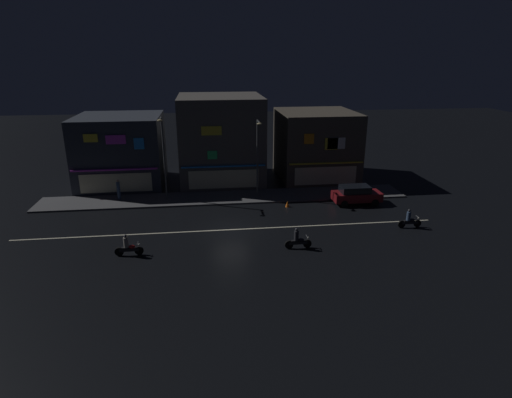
{
  "coord_description": "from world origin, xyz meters",
  "views": [
    {
      "loc": [
        -1.74,
        -29.82,
        12.77
      ],
      "look_at": [
        2.22,
        2.03,
        1.72
      ],
      "focal_mm": 29.48,
      "sensor_mm": 36.0,
      "label": 1
    }
  ],
  "objects_px": {
    "streetlamp_mid": "(258,152)",
    "motorcycle_opposite_lane": "(128,247)",
    "streetlamp_west": "(164,152)",
    "motorcycle_lead": "(409,220)",
    "motorcycle_following": "(298,240)",
    "parked_car_near_kerb": "(356,194)",
    "pedestrian_on_sidewalk": "(119,190)",
    "traffic_cone": "(287,204)"
  },
  "relations": [
    {
      "from": "streetlamp_mid",
      "to": "motorcycle_opposite_lane",
      "type": "relative_size",
      "value": 3.76
    },
    {
      "from": "streetlamp_west",
      "to": "motorcycle_lead",
      "type": "xyz_separation_m",
      "value": [
        19.19,
        -8.73,
        -3.95
      ]
    },
    {
      "from": "motorcycle_following",
      "to": "parked_car_near_kerb",
      "type": "bearing_deg",
      "value": -124.8
    },
    {
      "from": "motorcycle_following",
      "to": "streetlamp_mid",
      "type": "bearing_deg",
      "value": -77.4
    },
    {
      "from": "pedestrian_on_sidewalk",
      "to": "motorcycle_following",
      "type": "xyz_separation_m",
      "value": [
        14.15,
        -12.01,
        -0.38
      ]
    },
    {
      "from": "streetlamp_mid",
      "to": "motorcycle_opposite_lane",
      "type": "bearing_deg",
      "value": -132.84
    },
    {
      "from": "pedestrian_on_sidewalk",
      "to": "motorcycle_opposite_lane",
      "type": "relative_size",
      "value": 0.97
    },
    {
      "from": "streetlamp_west",
      "to": "motorcycle_lead",
      "type": "bearing_deg",
      "value": -24.46
    },
    {
      "from": "pedestrian_on_sidewalk",
      "to": "motorcycle_following",
      "type": "distance_m",
      "value": 18.57
    },
    {
      "from": "parked_car_near_kerb",
      "to": "motorcycle_opposite_lane",
      "type": "bearing_deg",
      "value": 23.49
    },
    {
      "from": "streetlamp_mid",
      "to": "traffic_cone",
      "type": "height_order",
      "value": "streetlamp_mid"
    },
    {
      "from": "motorcycle_opposite_lane",
      "to": "traffic_cone",
      "type": "distance_m",
      "value": 14.81
    },
    {
      "from": "streetlamp_west",
      "to": "traffic_cone",
      "type": "height_order",
      "value": "streetlamp_west"
    },
    {
      "from": "motorcycle_lead",
      "to": "streetlamp_mid",
      "type": "bearing_deg",
      "value": -37.29
    },
    {
      "from": "traffic_cone",
      "to": "motorcycle_opposite_lane",
      "type": "bearing_deg",
      "value": -147.12
    },
    {
      "from": "streetlamp_west",
      "to": "motorcycle_opposite_lane",
      "type": "distance_m",
      "value": 11.79
    },
    {
      "from": "streetlamp_mid",
      "to": "pedestrian_on_sidewalk",
      "type": "bearing_deg",
      "value": 176.62
    },
    {
      "from": "streetlamp_west",
      "to": "parked_car_near_kerb",
      "type": "bearing_deg",
      "value": -9.45
    },
    {
      "from": "parked_car_near_kerb",
      "to": "motorcycle_following",
      "type": "distance_m",
      "value": 11.14
    },
    {
      "from": "streetlamp_mid",
      "to": "motorcycle_following",
      "type": "xyz_separation_m",
      "value": [
        1.35,
        -11.26,
        -3.72
      ]
    },
    {
      "from": "pedestrian_on_sidewalk",
      "to": "traffic_cone",
      "type": "height_order",
      "value": "pedestrian_on_sidewalk"
    },
    {
      "from": "parked_car_near_kerb",
      "to": "traffic_cone",
      "type": "relative_size",
      "value": 7.82
    },
    {
      "from": "parked_car_near_kerb",
      "to": "streetlamp_mid",
      "type": "bearing_deg",
      "value": -18.03
    },
    {
      "from": "motorcycle_lead",
      "to": "pedestrian_on_sidewalk",
      "type": "bearing_deg",
      "value": -20.22
    },
    {
      "from": "motorcycle_opposite_lane",
      "to": "traffic_cone",
      "type": "relative_size",
      "value": 3.45
    },
    {
      "from": "pedestrian_on_sidewalk",
      "to": "motorcycle_following",
      "type": "bearing_deg",
      "value": -27.52
    },
    {
      "from": "pedestrian_on_sidewalk",
      "to": "motorcycle_lead",
      "type": "xyz_separation_m",
      "value": [
        23.57,
        -9.45,
        -0.38
      ]
    },
    {
      "from": "motorcycle_lead",
      "to": "motorcycle_opposite_lane",
      "type": "height_order",
      "value": "same"
    },
    {
      "from": "motorcycle_lead",
      "to": "streetlamp_west",
      "type": "bearing_deg",
      "value": -22.83
    },
    {
      "from": "motorcycle_following",
      "to": "motorcycle_opposite_lane",
      "type": "height_order",
      "value": "same"
    },
    {
      "from": "streetlamp_west",
      "to": "streetlamp_mid",
      "type": "xyz_separation_m",
      "value": [
        8.43,
        -0.04,
        -0.23
      ]
    },
    {
      "from": "streetlamp_west",
      "to": "motorcycle_lead",
      "type": "height_order",
      "value": "streetlamp_west"
    },
    {
      "from": "streetlamp_west",
      "to": "streetlamp_mid",
      "type": "distance_m",
      "value": 8.43
    },
    {
      "from": "motorcycle_following",
      "to": "motorcycle_opposite_lane",
      "type": "bearing_deg",
      "value": 4.18
    },
    {
      "from": "parked_car_near_kerb",
      "to": "motorcycle_following",
      "type": "height_order",
      "value": "parked_car_near_kerb"
    },
    {
      "from": "pedestrian_on_sidewalk",
      "to": "motorcycle_following",
      "type": "height_order",
      "value": "pedestrian_on_sidewalk"
    },
    {
      "from": "motorcycle_lead",
      "to": "traffic_cone",
      "type": "xyz_separation_m",
      "value": [
        -8.48,
        5.79,
        -0.36
      ]
    },
    {
      "from": "parked_car_near_kerb",
      "to": "motorcycle_lead",
      "type": "xyz_separation_m",
      "value": [
        2.17,
        -5.9,
        -0.24
      ]
    },
    {
      "from": "parked_car_near_kerb",
      "to": "motorcycle_opposite_lane",
      "type": "xyz_separation_m",
      "value": [
        -18.74,
        -8.15,
        -0.24
      ]
    },
    {
      "from": "parked_car_near_kerb",
      "to": "motorcycle_lead",
      "type": "height_order",
      "value": "parked_car_near_kerb"
    },
    {
      "from": "motorcycle_lead",
      "to": "traffic_cone",
      "type": "bearing_deg",
      "value": -32.67
    },
    {
      "from": "motorcycle_following",
      "to": "streetlamp_west",
      "type": "bearing_deg",
      "value": -43.36
    }
  ]
}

